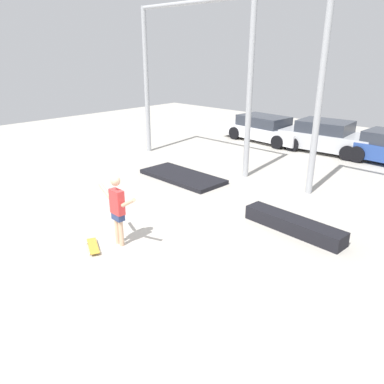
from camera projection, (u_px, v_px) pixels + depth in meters
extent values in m
plane|color=#B2ADA3|center=(157.00, 237.00, 9.22)|extent=(36.00, 36.00, 0.00)
cylinder|color=#DBAD89|center=(117.00, 228.00, 8.79)|extent=(0.11, 0.11, 0.80)
cylinder|color=#DBAD89|center=(121.00, 230.00, 8.69)|extent=(0.11, 0.11, 0.80)
cube|color=navy|center=(118.00, 216.00, 8.62)|extent=(0.32, 0.19, 0.18)
cube|color=#DB3838|center=(117.00, 202.00, 8.50)|extent=(0.38, 0.20, 0.58)
sphere|color=#DBAD89|center=(115.00, 181.00, 8.32)|extent=(0.22, 0.22, 0.22)
cylinder|color=#DBAD89|center=(106.00, 192.00, 8.77)|extent=(0.51, 0.11, 0.34)
cylinder|color=#DBAD89|center=(128.00, 203.00, 8.15)|extent=(0.51, 0.11, 0.34)
cube|color=gold|center=(93.00, 246.00, 8.66)|extent=(0.80, 0.53, 0.01)
cylinder|color=silver|center=(100.00, 252.00, 8.48)|extent=(0.06, 0.05, 0.05)
cylinder|color=silver|center=(90.00, 254.00, 8.41)|extent=(0.06, 0.05, 0.05)
cylinder|color=silver|center=(96.00, 241.00, 8.95)|extent=(0.06, 0.05, 0.05)
cylinder|color=silver|center=(87.00, 243.00, 8.88)|extent=(0.06, 0.05, 0.05)
cube|color=black|center=(293.00, 225.00, 9.44)|extent=(2.71, 0.72, 0.37)
cube|color=black|center=(182.00, 177.00, 13.42)|extent=(3.20, 1.48, 0.14)
cylinder|color=#A5A8AD|center=(146.00, 83.00, 16.11)|extent=(0.20, 0.20, 6.00)
cylinder|color=#A5A8AD|center=(250.00, 92.00, 12.63)|extent=(0.20, 0.20, 6.00)
cylinder|color=#A5A8AD|center=(192.00, 2.00, 13.33)|extent=(5.40, 0.16, 0.16)
cylinder|color=#A5A8AD|center=(319.00, 98.00, 11.02)|extent=(0.20, 0.20, 6.00)
cube|color=white|center=(266.00, 132.00, 18.81)|extent=(4.53, 2.08, 0.58)
cube|color=#2D333D|center=(264.00, 121.00, 18.74)|extent=(2.55, 1.76, 0.50)
cylinder|color=black|center=(298.00, 137.00, 18.40)|extent=(0.65, 0.28, 0.63)
cylinder|color=black|center=(278.00, 142.00, 17.41)|extent=(0.65, 0.28, 0.63)
cylinder|color=black|center=(255.00, 129.00, 20.32)|extent=(0.65, 0.28, 0.63)
cylinder|color=black|center=(235.00, 133.00, 19.33)|extent=(0.65, 0.28, 0.63)
cube|color=#B7BABF|center=(327.00, 140.00, 16.84)|extent=(4.10, 2.06, 0.71)
cube|color=#2D333D|center=(325.00, 126.00, 16.72)|extent=(2.30, 1.80, 0.50)
cylinder|color=black|center=(361.00, 145.00, 16.81)|extent=(0.65, 0.26, 0.63)
cylinder|color=black|center=(347.00, 153.00, 15.55)|extent=(0.65, 0.26, 0.63)
cylinder|color=black|center=(308.00, 138.00, 18.29)|extent=(0.65, 0.26, 0.63)
cylinder|color=black|center=(292.00, 144.00, 17.02)|extent=(0.65, 0.26, 0.63)
cylinder|color=black|center=(374.00, 147.00, 16.37)|extent=(0.68, 0.25, 0.67)
cylinder|color=black|center=(357.00, 154.00, 15.29)|extent=(0.68, 0.25, 0.67)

